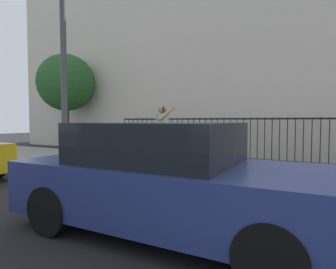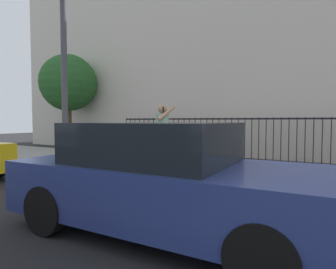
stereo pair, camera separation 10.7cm
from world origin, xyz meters
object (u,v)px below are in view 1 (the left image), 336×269
traffic_light (27,38)px  street_tree_mid (66,83)px  parked_hatchback (169,179)px  street_bench (143,146)px  pedestrian_on_phone (162,132)px

traffic_light → street_tree_mid: (-5.56, 5.96, 0.02)m
traffic_light → street_tree_mid: bearing=133.0°
parked_hatchback → street_tree_mid: street_tree_mid is taller
parked_hatchback → street_bench: size_ratio=2.65×
parked_hatchback → pedestrian_on_phone: size_ratio=2.43×
parked_hatchback → traffic_light: bearing=167.5°
parked_hatchback → traffic_light: traffic_light is taller
pedestrian_on_phone → traffic_light: size_ratio=0.36×
street_tree_mid → parked_hatchback: bearing=-35.0°
street_bench → street_tree_mid: size_ratio=0.33×
street_bench → traffic_light: bearing=-102.9°
pedestrian_on_phone → traffic_light: (-2.31, -2.26, 2.23)m
street_tree_mid → street_bench: bearing=-20.6°
traffic_light → parked_hatchback: bearing=-12.5°
street_bench → traffic_light: size_ratio=0.33×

